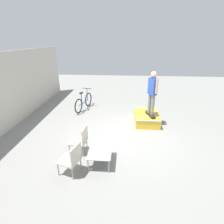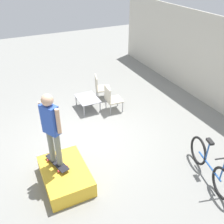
{
  "view_description": "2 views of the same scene",
  "coord_description": "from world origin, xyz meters",
  "views": [
    {
      "loc": [
        -5.85,
        -0.05,
        3.43
      ],
      "look_at": [
        -0.06,
        0.4,
        1.0
      ],
      "focal_mm": 28.0,
      "sensor_mm": 36.0,
      "label": 1
    },
    {
      "loc": [
        5.48,
        -1.84,
        4.58
      ],
      "look_at": [
        0.22,
        0.67,
        0.9
      ],
      "focal_mm": 40.0,
      "sensor_mm": 36.0,
      "label": 2
    }
  ],
  "objects": [
    {
      "name": "ground_plane",
      "position": [
        0.0,
        0.0,
        0.0
      ],
      "size": [
        24.0,
        24.0,
        0.0
      ],
      "primitive_type": "plane",
      "color": "gray"
    },
    {
      "name": "house_wall_back",
      "position": [
        0.0,
        4.63,
        1.5
      ],
      "size": [
        12.0,
        0.06,
        3.0
      ],
      "color": "beige",
      "rests_on": "ground_plane"
    },
    {
      "name": "skate_ramp_box",
      "position": [
        1.27,
        -1.04,
        0.2
      ],
      "size": [
        1.47,
        1.0,
        0.43
      ],
      "color": "gold",
      "rests_on": "ground_plane"
    },
    {
      "name": "skateboard_on_ramp",
      "position": [
        1.07,
        -1.15,
        0.49
      ],
      "size": [
        0.79,
        0.41,
        0.07
      ],
      "rotation": [
        0.0,
        0.0,
        0.29
      ],
      "color": "black",
      "rests_on": "skate_ramp_box"
    },
    {
      "name": "person_skater",
      "position": [
        1.07,
        -1.15,
        1.55
      ],
      "size": [
        0.51,
        0.36,
        1.78
      ],
      "rotation": [
        0.0,
        0.0,
        0.52
      ],
      "color": "gray",
      "rests_on": "skateboard_on_ramp"
    },
    {
      "name": "coffee_table",
      "position": [
        -1.63,
        0.62,
        0.38
      ],
      "size": [
        0.92,
        0.68,
        0.43
      ],
      "color": "#9E9EA3",
      "rests_on": "ground_plane"
    },
    {
      "name": "patio_chair_left",
      "position": [
        -2.13,
        1.31,
        0.49
      ],
      "size": [
        0.64,
        0.64,
        0.91
      ],
      "rotation": [
        0.0,
        0.0,
        2.87
      ],
      "color": "#99999E",
      "rests_on": "ground_plane"
    },
    {
      "name": "patio_chair_right",
      "position": [
        -1.16,
        1.31,
        0.49
      ],
      "size": [
        0.56,
        0.56,
        0.91
      ],
      "rotation": [
        0.0,
        0.0,
        3.07
      ],
      "color": "#99999E",
      "rests_on": "ground_plane"
    },
    {
      "name": "bicycle",
      "position": [
        2.6,
        2.08,
        0.39
      ],
      "size": [
        1.79,
        0.63,
        1.03
      ],
      "rotation": [
        0.0,
        0.0,
        -0.25
      ],
      "color": "black",
      "rests_on": "ground_plane"
    }
  ]
}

